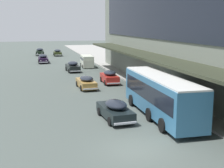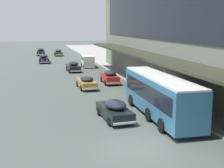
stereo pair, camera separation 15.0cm
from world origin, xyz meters
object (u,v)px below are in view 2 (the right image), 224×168
at_px(transit_bus_kerbside_front, 160,94).
at_px(sedan_lead_mid, 41,52).
at_px(sedan_trailing_mid, 44,59).
at_px(vw_van, 88,61).
at_px(sedan_second_near, 86,82).
at_px(sedan_far_back, 73,66).
at_px(sedan_oncoming_front, 58,52).
at_px(sedan_oncoming_rear, 110,77).
at_px(sedan_trailing_near, 115,110).

distance_m(transit_bus_kerbside_front, sedan_lead_mid, 53.27).
relative_size(sedan_trailing_mid, vw_van, 1.06).
height_order(transit_bus_kerbside_front, sedan_second_near, transit_bus_kerbside_front).
relative_size(transit_bus_kerbside_front, sedan_far_back, 2.53).
distance_m(sedan_trailing_mid, vw_van, 10.71).
height_order(sedan_lead_mid, vw_van, vw_van).
bearing_deg(sedan_trailing_mid, sedan_oncoming_front, 73.00).
distance_m(sedan_trailing_mid, sedan_lead_mid, 14.66).
bearing_deg(vw_van, transit_bus_kerbside_front, -89.41).
xyz_separation_m(sedan_oncoming_rear, sedan_lead_mid, (-6.93, 38.08, 0.01)).
relative_size(sedan_trailing_near, vw_van, 1.02).
distance_m(sedan_trailing_near, vw_van, 29.86).
distance_m(sedan_lead_mid, sedan_far_back, 27.60).
bearing_deg(sedan_trailing_mid, sedan_second_near, -82.11).
height_order(sedan_trailing_near, sedan_second_near, sedan_trailing_near).
height_order(sedan_second_near, vw_van, vw_van).
height_order(transit_bus_kerbside_front, sedan_oncoming_front, transit_bus_kerbside_front).
relative_size(transit_bus_kerbside_front, sedan_second_near, 2.45).
xyz_separation_m(sedan_trailing_near, sedan_trailing_mid, (-3.60, 37.88, 0.02)).
height_order(sedan_second_near, sedan_far_back, sedan_far_back).
bearing_deg(transit_bus_kerbside_front, vw_van, 90.59).
xyz_separation_m(sedan_trailing_mid, vw_van, (6.88, -8.20, 0.32)).
relative_size(sedan_trailing_mid, sedan_lead_mid, 1.10).
distance_m(sedan_second_near, sedan_oncoming_front, 38.23).
relative_size(sedan_trailing_near, sedan_lead_mid, 1.05).
xyz_separation_m(sedan_second_near, sedan_far_back, (0.29, 13.04, 0.07)).
relative_size(sedan_second_near, sedan_far_back, 1.03).
relative_size(sedan_oncoming_rear, vw_van, 0.94).
xyz_separation_m(sedan_far_back, vw_van, (3.03, 4.46, 0.30)).
bearing_deg(sedan_second_near, sedan_far_back, 88.72).
bearing_deg(sedan_oncoming_front, sedan_oncoming_rear, -85.13).
xyz_separation_m(transit_bus_kerbside_front, sedan_far_back, (-3.33, 25.45, -1.08)).
bearing_deg(sedan_far_back, sedan_oncoming_front, 90.06).
bearing_deg(sedan_trailing_mid, sedan_oncoming_rear, -73.60).
distance_m(sedan_trailing_near, sedan_lead_mid, 52.67).
height_order(sedan_trailing_mid, sedan_lead_mid, sedan_lead_mid).
distance_m(sedan_trailing_mid, sedan_far_back, 13.24).
xyz_separation_m(transit_bus_kerbside_front, sedan_trailing_near, (-3.59, 0.23, -1.11)).
bearing_deg(transit_bus_kerbside_front, sedan_trailing_mid, 100.68).
relative_size(sedan_trailing_mid, sedan_far_back, 1.11).
height_order(sedan_trailing_mid, sedan_oncoming_front, sedan_trailing_mid).
xyz_separation_m(sedan_oncoming_front, sedan_lead_mid, (-3.87, 2.14, 0.06)).
bearing_deg(sedan_trailing_near, sedan_far_back, 89.41).
xyz_separation_m(sedan_second_near, sedan_trailing_mid, (-3.56, 25.71, 0.06)).
xyz_separation_m(sedan_trailing_mid, sedan_far_back, (3.86, -12.66, 0.02)).
xyz_separation_m(sedan_trailing_near, sedan_oncoming_rear, (3.30, 14.46, 0.04)).
relative_size(sedan_oncoming_front, sedan_oncoming_rear, 1.03).
height_order(sedan_oncoming_rear, sedan_lead_mid, sedan_lead_mid).
height_order(sedan_oncoming_front, sedan_oncoming_rear, sedan_oncoming_rear).
bearing_deg(sedan_oncoming_front, sedan_far_back, -89.94).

